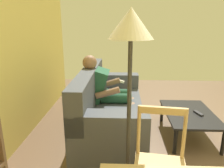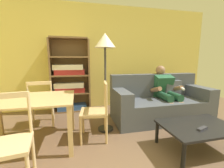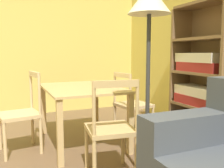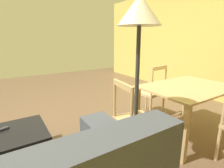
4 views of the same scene
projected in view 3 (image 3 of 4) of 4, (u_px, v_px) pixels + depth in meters
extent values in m
cube|color=#474C56|center=(193.00, 128.00, 1.90)|extent=(0.25, 0.87, 0.24)
cube|color=brown|center=(181.00, 72.00, 3.55)|extent=(0.04, 0.36, 1.74)
cube|color=brown|center=(213.00, 74.00, 3.22)|extent=(0.92, 0.02, 1.74)
cube|color=brown|center=(200.00, 138.00, 3.26)|extent=(0.84, 0.36, 0.04)
cube|color=brown|center=(202.00, 106.00, 3.20)|extent=(0.84, 0.36, 0.04)
cube|color=brown|center=(203.00, 73.00, 3.15)|extent=(0.84, 0.36, 0.04)
cube|color=brown|center=(205.00, 39.00, 3.10)|extent=(0.84, 0.36, 0.04)
cube|color=brown|center=(206.00, 3.00, 3.04)|extent=(0.84, 0.36, 0.04)
cube|color=#2D5193|center=(199.00, 133.00, 3.23)|extent=(0.70, 0.32, 0.12)
cube|color=maroon|center=(200.00, 100.00, 3.20)|extent=(0.69, 0.30, 0.12)
cube|color=beige|center=(199.00, 91.00, 3.20)|extent=(0.70, 0.32, 0.12)
cube|color=maroon|center=(202.00, 67.00, 3.14)|extent=(0.69, 0.31, 0.12)
cube|color=beige|center=(200.00, 58.00, 3.15)|extent=(0.70, 0.32, 0.12)
cube|color=tan|center=(81.00, 88.00, 3.07)|extent=(1.24, 0.89, 0.02)
cube|color=tan|center=(44.00, 109.00, 3.48)|extent=(0.06, 0.06, 0.70)
cube|color=tan|center=(60.00, 133.00, 2.44)|extent=(0.06, 0.06, 0.70)
cube|color=tan|center=(96.00, 105.00, 3.80)|extent=(0.06, 0.06, 0.70)
cube|color=tan|center=(130.00, 124.00, 2.76)|extent=(0.06, 0.06, 0.70)
cube|color=#D1B27F|center=(133.00, 105.00, 3.40)|extent=(0.47, 0.47, 0.04)
cylinder|color=#D1B27F|center=(153.00, 121.00, 3.37)|extent=(0.04, 0.04, 0.43)
cylinder|color=#D1B27F|center=(136.00, 115.00, 3.69)|extent=(0.04, 0.04, 0.43)
cylinder|color=#D1B27F|center=(130.00, 125.00, 3.17)|extent=(0.04, 0.04, 0.43)
cylinder|color=#D1B27F|center=(115.00, 119.00, 3.50)|extent=(0.04, 0.04, 0.43)
cylinder|color=#D1B27F|center=(130.00, 92.00, 3.12)|extent=(0.03, 0.03, 0.45)
cylinder|color=#D1B27F|center=(115.00, 88.00, 3.44)|extent=(0.03, 0.03, 0.45)
cube|color=#D1B27F|center=(122.00, 75.00, 3.26)|extent=(0.38, 0.08, 0.06)
cube|color=tan|center=(110.00, 129.00, 2.27)|extent=(0.47, 0.47, 0.04)
cylinder|color=tan|center=(123.00, 143.00, 2.53)|extent=(0.04, 0.04, 0.44)
cylinder|color=tan|center=(87.00, 147.00, 2.43)|extent=(0.04, 0.04, 0.44)
cylinder|color=tan|center=(137.00, 158.00, 2.17)|extent=(0.04, 0.04, 0.44)
cylinder|color=tan|center=(94.00, 163.00, 2.06)|extent=(0.04, 0.04, 0.44)
cylinder|color=tan|center=(137.00, 107.00, 2.11)|extent=(0.03, 0.03, 0.48)
cylinder|color=tan|center=(94.00, 110.00, 2.01)|extent=(0.03, 0.03, 0.48)
cube|color=tan|center=(116.00, 84.00, 2.03)|extent=(0.09, 0.38, 0.06)
cube|color=#D1B27F|center=(19.00, 115.00, 2.81)|extent=(0.48, 0.48, 0.04)
cylinder|color=#D1B27F|center=(0.00, 132.00, 2.90)|extent=(0.04, 0.04, 0.44)
cylinder|color=#D1B27F|center=(5.00, 141.00, 2.58)|extent=(0.04, 0.04, 0.44)
cylinder|color=#D1B27F|center=(33.00, 127.00, 3.10)|extent=(0.04, 0.04, 0.44)
cylinder|color=#D1B27F|center=(41.00, 135.00, 2.78)|extent=(0.04, 0.04, 0.44)
cylinder|color=#D1B27F|center=(31.00, 90.00, 3.04)|extent=(0.03, 0.03, 0.49)
cylinder|color=#D1B27F|center=(39.00, 95.00, 2.72)|extent=(0.03, 0.03, 0.49)
cube|color=#D1B27F|center=(34.00, 74.00, 2.86)|extent=(0.38, 0.09, 0.06)
cylinder|color=#333333|center=(148.00, 101.00, 2.12)|extent=(0.04, 0.04, 1.46)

